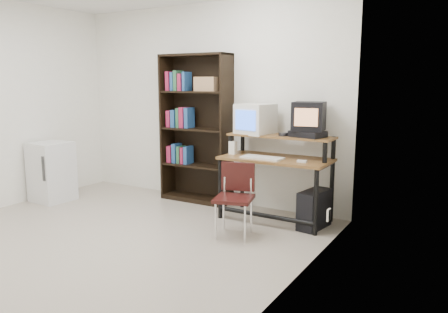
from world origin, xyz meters
The scene contains 17 objects.
floor centered at (0.00, 0.00, -0.01)m, with size 4.00×4.00×0.01m, color #BBAE9B.
back_wall centered at (0.00, 2.00, 1.30)m, with size 4.00×0.01×2.60m, color white.
right_wall centered at (2.00, 0.00, 1.30)m, with size 0.01×4.00×2.60m, color white.
computer_desk centered at (1.21, 1.62, 0.69)m, with size 1.24×0.62×0.98m.
crt_monitor centered at (0.88, 1.73, 1.15)m, with size 0.44×0.44×0.36m.
vcr centered at (1.54, 1.71, 1.01)m, with size 0.36×0.26×0.08m, color black.
crt_tv centered at (1.53, 1.75, 1.21)m, with size 0.39×0.39×0.32m.
cd_spindle centered at (1.27, 1.67, 0.99)m, with size 0.12×0.12×0.05m, color #26262B.
keyboard centered at (1.11, 1.47, 0.74)m, with size 0.47×0.21×0.04m, color silver.
mousepad centered at (1.56, 1.49, 0.72)m, with size 0.22×0.18×0.01m, color black.
mouse centered at (1.57, 1.47, 0.74)m, with size 0.10×0.06×0.03m, color white.
desk_speaker centered at (0.67, 1.57, 0.80)m, with size 0.08×0.07×0.17m, color silver.
pc_tower centered at (1.70, 1.56, 0.21)m, with size 0.20×0.45×0.42m, color black.
school_chair centered at (1.06, 0.93, 0.46)m, with size 0.46×0.46×0.75m.
bookshelf centered at (-0.05, 1.86, 0.99)m, with size 0.98×0.34×1.95m.
mini_fridge centered at (-1.72, 0.83, 0.40)m, with size 0.49×0.50×0.80m.
wall_outlet centered at (1.99, 1.15, 0.30)m, with size 0.02×0.08×0.12m, color beige.
Camera 1 is at (3.22, -2.91, 1.58)m, focal length 35.00 mm.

